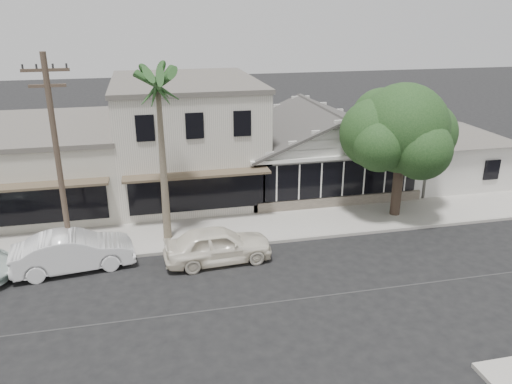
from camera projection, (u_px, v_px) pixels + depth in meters
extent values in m
plane|color=black|center=(301.00, 299.00, 19.25)|extent=(140.00, 140.00, 0.00)
cube|color=#9E9991|center=(98.00, 242.00, 23.75)|extent=(90.00, 3.50, 0.15)
cube|color=silver|center=(318.00, 162.00, 31.21)|extent=(10.00, 8.00, 3.00)
cube|color=black|center=(343.00, 179.00, 27.41)|extent=(8.80, 0.10, 2.00)
cube|color=#60564C|center=(341.00, 202.00, 27.90)|extent=(9.60, 0.18, 0.70)
cube|color=silver|center=(444.00, 159.00, 32.00)|extent=(6.00, 6.00, 3.00)
cube|color=beige|center=(187.00, 138.00, 29.87)|extent=(8.00, 10.00, 6.50)
cube|color=beige|center=(29.00, 166.00, 28.40)|extent=(10.00, 10.00, 4.20)
cylinder|color=brown|center=(59.00, 164.00, 20.60)|extent=(0.24, 0.24, 9.00)
cube|color=brown|center=(45.00, 70.00, 19.28)|extent=(1.80, 0.12, 0.12)
cube|color=brown|center=(47.00, 86.00, 19.49)|extent=(1.40, 0.12, 0.12)
imported|color=white|center=(218.00, 245.00, 21.87)|extent=(4.83, 2.19, 1.61)
imported|color=white|center=(73.00, 251.00, 21.22)|extent=(5.18, 2.39, 1.65)
cylinder|color=#413127|center=(397.00, 192.00, 26.42)|extent=(0.53, 0.53, 2.82)
sphere|color=#173415|center=(403.00, 128.00, 25.24)|extent=(4.58, 4.58, 4.58)
sphere|color=#173415|center=(425.00, 133.00, 26.20)|extent=(3.35, 3.35, 3.35)
sphere|color=#173415|center=(374.00, 133.00, 25.36)|extent=(3.52, 3.52, 3.52)
sphere|color=#173415|center=(421.00, 150.00, 24.38)|extent=(2.99, 2.99, 2.99)
sphere|color=#173415|center=(382.00, 118.00, 26.33)|extent=(3.17, 3.17, 3.17)
sphere|color=#173415|center=(411.00, 111.00, 26.37)|extent=(2.82, 2.82, 2.82)
sphere|color=#173415|center=(380.00, 145.00, 24.48)|extent=(2.64, 2.64, 2.64)
cone|color=#726651|center=(163.00, 169.00, 22.88)|extent=(0.40, 0.40, 7.28)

